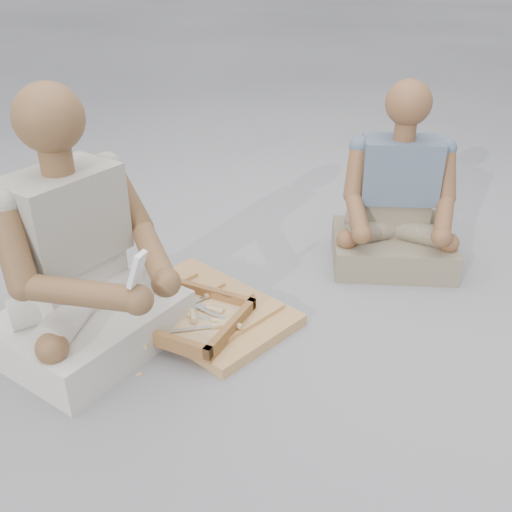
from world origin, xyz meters
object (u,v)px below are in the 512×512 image
Objects in this scene: carved_panel at (205,310)px; craftsman at (81,267)px; tool_tray at (182,316)px; companion at (396,207)px.

carved_panel is 0.72× the size of craftsman.
tool_tray is 0.41m from craftsman.
craftsman is 1.35m from companion.
carved_panel is at bearing 87.86° from tool_tray.
tool_tray is at bearing 137.92° from craftsman.
craftsman reaches higher than tool_tray.
craftsman reaches higher than carved_panel.
companion is (0.44, 0.95, 0.21)m from tool_tray.
carved_panel is 0.82× the size of companion.
tool_tray is at bearing -92.14° from carved_panel.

